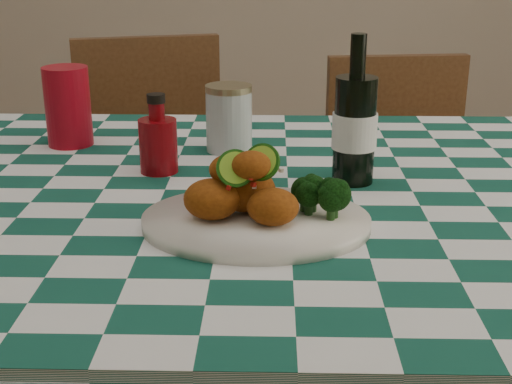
# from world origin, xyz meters

# --- Properties ---
(plate) EXTENTS (0.34, 0.26, 0.02)m
(plate) POSITION_xyz_m (0.05, -0.16, 0.80)
(plate) COLOR white
(plate) RESTS_ON dining_table
(fried_chicken_pile) EXTENTS (0.15, 0.11, 0.10)m
(fried_chicken_pile) POSITION_xyz_m (0.05, -0.16, 0.85)
(fried_chicken_pile) COLOR #8E420D
(fried_chicken_pile) RESTS_ON plate
(broccoli_side) EXTENTS (0.08, 0.08, 0.06)m
(broccoli_side) POSITION_xyz_m (0.14, -0.15, 0.83)
(broccoli_side) COLOR black
(broccoli_side) RESTS_ON plate
(red_tumbler) EXTENTS (0.09, 0.09, 0.16)m
(red_tumbler) POSITION_xyz_m (-0.33, 0.26, 0.86)
(red_tumbler) COLOR #9D0817
(red_tumbler) RESTS_ON dining_table
(ketchup_bottle) EXTENTS (0.09, 0.09, 0.14)m
(ketchup_bottle) POSITION_xyz_m (-0.13, 0.09, 0.86)
(ketchup_bottle) COLOR #70050B
(ketchup_bottle) RESTS_ON dining_table
(mason_jar) EXTENTS (0.10, 0.10, 0.13)m
(mason_jar) POSITION_xyz_m (-0.01, 0.23, 0.85)
(mason_jar) COLOR #B2BCBA
(mason_jar) RESTS_ON dining_table
(beer_bottle) EXTENTS (0.08, 0.08, 0.25)m
(beer_bottle) POSITION_xyz_m (0.21, 0.05, 0.91)
(beer_bottle) COLOR black
(beer_bottle) RESTS_ON dining_table
(wooden_chair_left) EXTENTS (0.52, 0.53, 0.91)m
(wooden_chair_left) POSITION_xyz_m (-0.24, 0.74, 0.46)
(wooden_chair_left) COLOR #472814
(wooden_chair_left) RESTS_ON ground
(wooden_chair_right) EXTENTS (0.44, 0.46, 0.87)m
(wooden_chair_right) POSITION_xyz_m (0.45, 0.71, 0.43)
(wooden_chair_right) COLOR #472814
(wooden_chair_right) RESTS_ON ground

